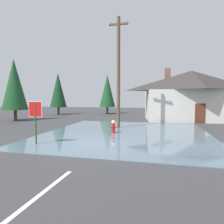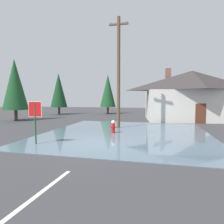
{
  "view_description": "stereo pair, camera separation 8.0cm",
  "coord_description": "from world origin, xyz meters",
  "views": [
    {
      "loc": [
        3.29,
        -10.11,
        2.55
      ],
      "look_at": [
        -0.07,
        4.35,
        1.46
      ],
      "focal_mm": 30.71,
      "sensor_mm": 36.0,
      "label": 1
    },
    {
      "loc": [
        3.37,
        -10.09,
        2.55
      ],
      "look_at": [
        -0.07,
        4.35,
        1.46
      ],
      "focal_mm": 30.71,
      "sensor_mm": 36.0,
      "label": 2
    }
  ],
  "objects": [
    {
      "name": "stop_sign_near",
      "position": [
        -3.09,
        -0.99,
        1.7
      ],
      "size": [
        0.84,
        0.09,
        2.37
      ],
      "color": "#1E4C28",
      "rests_on": "ground"
    },
    {
      "name": "flood_puddle",
      "position": [
        1.2,
        3.49,
        0.02
      ],
      "size": [
        11.48,
        12.34,
        0.04
      ],
      "primitive_type": "cube",
      "color": "slate",
      "rests_on": "ground"
    },
    {
      "name": "lane_center_stripe",
      "position": [
        0.35,
        -5.57,
        0.0
      ],
      "size": [
        0.24,
        2.9,
        0.01
      ],
      "primitive_type": "cube",
      "rotation": [
        0.0,
        0.0,
        1.54
      ],
      "color": "silver",
      "rests_on": "ground"
    },
    {
      "name": "fire_hydrant",
      "position": [
        0.28,
        3.26,
        0.46
      ],
      "size": [
        0.47,
        0.41,
        0.94
      ],
      "color": "red",
      "rests_on": "ground"
    },
    {
      "name": "ground_plane",
      "position": [
        0.0,
        0.0,
        -0.05
      ],
      "size": [
        80.0,
        80.0,
        0.1
      ],
      "primitive_type": "cube",
      "color": "#38383A"
    },
    {
      "name": "lane_stop_bar",
      "position": [
        0.58,
        -2.35,
        0.0
      ],
      "size": [
        3.35,
        0.53,
        0.01
      ],
      "primitive_type": "cube",
      "rotation": [
        0.0,
        0.0,
        -0.07
      ],
      "color": "silver",
      "rests_on": "ground"
    },
    {
      "name": "utility_pole",
      "position": [
        0.18,
        5.68,
        4.76
      ],
      "size": [
        1.6,
        0.28,
        9.16
      ],
      "color": "brown",
      "rests_on": "ground"
    },
    {
      "name": "pine_tree_tall_left",
      "position": [
        -12.19,
        8.35,
        4.06
      ],
      "size": [
        2.76,
        2.76,
        6.89
      ],
      "color": "#4C3823",
      "rests_on": "ground"
    },
    {
      "name": "house",
      "position": [
        7.14,
        13.42,
        2.93
      ],
      "size": [
        11.47,
        7.9,
        6.1
      ],
      "color": "beige",
      "rests_on": "ground"
    },
    {
      "name": "pine_tree_short_left",
      "position": [
        -4.4,
        19.69,
        3.68
      ],
      "size": [
        2.5,
        2.5,
        6.25
      ],
      "color": "#4C3823",
      "rests_on": "ground"
    },
    {
      "name": "pine_tree_mid_left",
      "position": [
        -11.45,
        16.77,
        3.73
      ],
      "size": [
        2.54,
        2.54,
        6.34
      ],
      "color": "#4C3823",
      "rests_on": "ground"
    }
  ]
}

